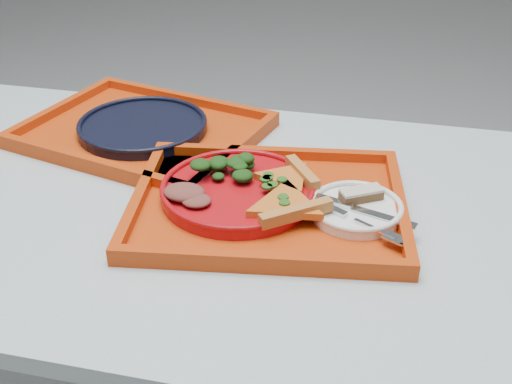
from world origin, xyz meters
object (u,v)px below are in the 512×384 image
Objects in this scene: tray_main at (268,207)px; dinner_plate at (238,192)px; tray_far at (143,134)px; navy_plate at (143,128)px; dessert_bar at (361,194)px.

tray_main is 1.73× the size of dinner_plate.
tray_far is at bearing 136.93° from tray_main.
dessert_bar is (0.46, -0.19, 0.02)m from navy_plate.
tray_main is at bearing -10.30° from dinner_plate.
tray_main is 1.73× the size of navy_plate.
dinner_plate is (-0.05, 0.01, 0.02)m from tray_main.
dessert_bar is at bearing 4.22° from dinner_plate.
dinner_plate is (0.25, -0.20, 0.02)m from tray_far.
dessert_bar reaches higher than dinner_plate.
tray_far is 0.32m from dinner_plate.
tray_far is at bearing 180.00° from navy_plate.
navy_plate is (-0.31, 0.21, 0.01)m from tray_main.
dessert_bar reaches higher than navy_plate.
tray_main is 6.08× the size of dessert_bar.
navy_plate is at bearing 140.91° from dinner_plate.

